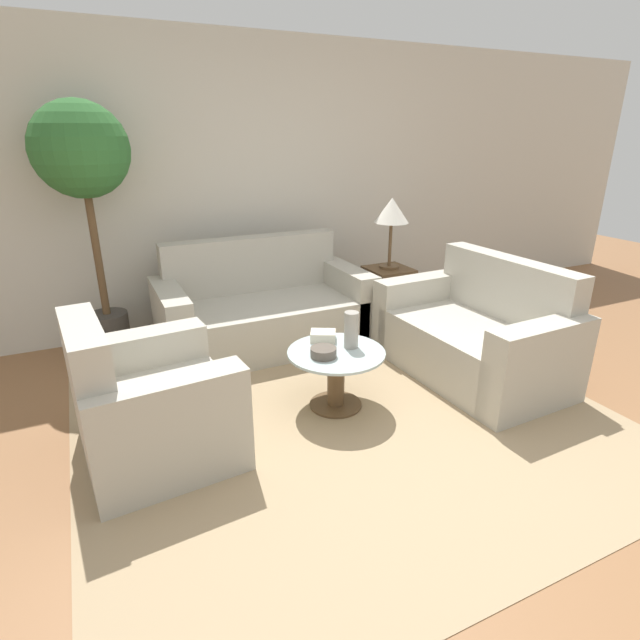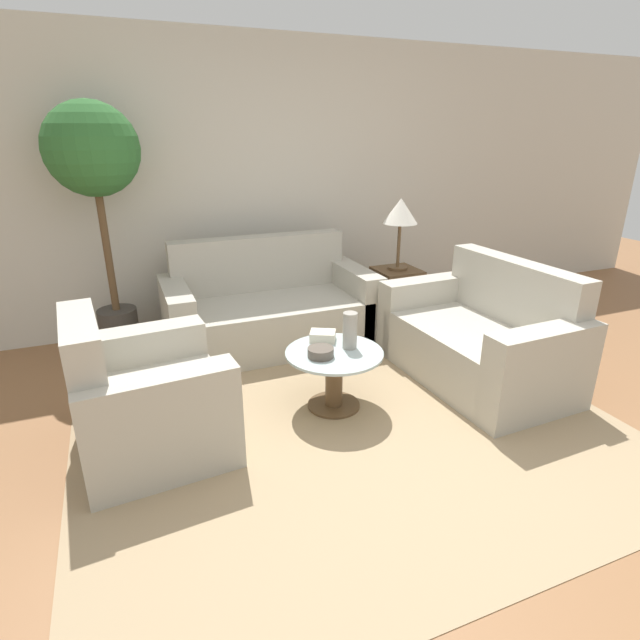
# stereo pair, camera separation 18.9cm
# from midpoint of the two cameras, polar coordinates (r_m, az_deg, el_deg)

# --- Properties ---
(ground_plane) EXTENTS (14.00, 14.00, 0.00)m
(ground_plane) POSITION_cam_midpoint_polar(r_m,az_deg,el_deg) (3.04, 11.48, -15.58)
(ground_plane) COLOR #8E603D
(wall_back) EXTENTS (10.00, 0.06, 2.60)m
(wall_back) POSITION_cam_midpoint_polar(r_m,az_deg,el_deg) (4.92, -5.25, 15.11)
(wall_back) COLOR beige
(wall_back) RESTS_ON ground_plane
(rug) EXTENTS (3.33, 3.37, 0.01)m
(rug) POSITION_cam_midpoint_polar(r_m,az_deg,el_deg) (3.50, 3.14, -9.77)
(rug) COLOR tan
(rug) RESTS_ON ground_plane
(sofa_main) EXTENTS (1.78, 0.88, 0.91)m
(sofa_main) POSITION_cam_midpoint_polar(r_m,az_deg,el_deg) (4.43, -4.68, 1.07)
(sofa_main) COLOR #B2AD9E
(sofa_main) RESTS_ON ground_plane
(armchair) EXTENTS (0.89, 0.97, 0.87)m
(armchair) POSITION_cam_midpoint_polar(r_m,az_deg,el_deg) (3.08, -18.05, -9.23)
(armchair) COLOR #B2AD9E
(armchair) RESTS_ON ground_plane
(loveseat) EXTENTS (0.89, 1.48, 0.89)m
(loveseat) POSITION_cam_midpoint_polar(r_m,az_deg,el_deg) (4.00, 19.35, -2.28)
(loveseat) COLOR #B2AD9E
(loveseat) RESTS_ON ground_plane
(coffee_table) EXTENTS (0.65, 0.65, 0.41)m
(coffee_table) POSITION_cam_midpoint_polar(r_m,az_deg,el_deg) (3.37, 3.23, -5.91)
(coffee_table) COLOR brown
(coffee_table) RESTS_ON ground_plane
(side_table) EXTENTS (0.39, 0.39, 0.58)m
(side_table) POSITION_cam_midpoint_polar(r_m,az_deg,el_deg) (4.78, 9.76, 2.35)
(side_table) COLOR brown
(side_table) RESTS_ON ground_plane
(table_lamp) EXTENTS (0.31, 0.31, 0.64)m
(table_lamp) POSITION_cam_midpoint_polar(r_m,az_deg,el_deg) (4.60, 10.38, 11.87)
(table_lamp) COLOR brown
(table_lamp) RESTS_ON side_table
(potted_plant) EXTENTS (0.71, 0.71, 2.01)m
(potted_plant) POSITION_cam_midpoint_polar(r_m,az_deg,el_deg) (4.30, -23.17, 15.54)
(potted_plant) COLOR #3D3833
(potted_plant) RESTS_ON ground_plane
(vase) EXTENTS (0.10, 0.10, 0.25)m
(vase) POSITION_cam_midpoint_polar(r_m,az_deg,el_deg) (3.32, 5.07, -1.23)
(vase) COLOR #9E998E
(vase) RESTS_ON coffee_table
(bowl) EXTENTS (0.17, 0.17, 0.06)m
(bowl) POSITION_cam_midpoint_polar(r_m,az_deg,el_deg) (3.22, 1.76, -3.74)
(bowl) COLOR brown
(bowl) RESTS_ON coffee_table
(book_stack) EXTENTS (0.21, 0.20, 0.07)m
(book_stack) POSITION_cam_midpoint_polar(r_m,az_deg,el_deg) (3.46, 1.87, -1.86)
(book_stack) COLOR beige
(book_stack) RESTS_ON coffee_table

